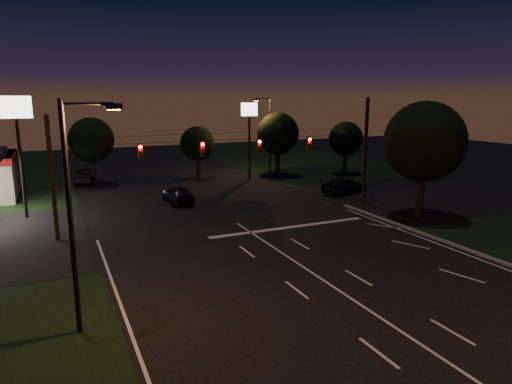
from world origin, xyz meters
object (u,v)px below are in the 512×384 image
car_cross (344,185)px  utility_pole_right (363,205)px  car_oncoming_b (83,175)px  car_oncoming_a (178,194)px  tree_right_near (423,143)px

car_cross → utility_pole_right: bearing=145.5°
car_oncoming_b → car_cross: bearing=149.4°
car_oncoming_a → car_cross: 15.72m
utility_pole_right → car_oncoming_a: bearing=153.4°
utility_pole_right → car_cross: 4.76m
utility_pole_right → car_oncoming_b: size_ratio=1.87×
utility_pole_right → tree_right_near: 7.61m
utility_pole_right → car_oncoming_b: 29.47m
car_oncoming_a → car_oncoming_b: size_ratio=0.95×
tree_right_near → car_oncoming_b: (-22.53, 25.50, -4.89)m
utility_pole_right → car_oncoming_b: utility_pole_right is taller
utility_pole_right → car_oncoming_b: (-21.00, 20.67, 0.79)m
utility_pole_right → car_cross: bearing=74.3°
utility_pole_right → tree_right_near: (1.53, -4.83, 5.68)m
tree_right_near → car_oncoming_b: 34.37m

